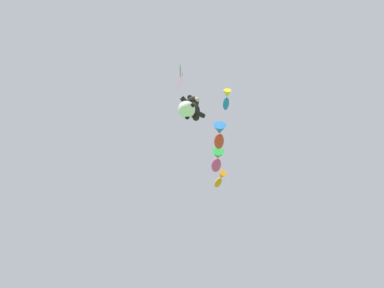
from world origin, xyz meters
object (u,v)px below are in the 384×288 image
at_px(fish_kite_crimson, 219,135).
at_px(diamond_kite, 180,73).
at_px(fish_kite_cobalt, 226,99).
at_px(fish_kite_magenta, 217,160).
at_px(teddy_bear_kite, 193,107).
at_px(soccer_ball_kite, 187,110).
at_px(fish_kite_tangerine, 220,179).

bearing_deg(fish_kite_crimson, diamond_kite, -162.83).
distance_m(fish_kite_cobalt, fish_kite_magenta, 5.23).
bearing_deg(teddy_bear_kite, fish_kite_cobalt, -6.67).
xyz_separation_m(soccer_ball_kite, fish_kite_tangerine, (8.97, 5.25, 4.35)).
xyz_separation_m(fish_kite_tangerine, diamond_kite, (-9.33, -4.97, -0.44)).
relative_size(soccer_ball_kite, fish_kite_cobalt, 0.62).
bearing_deg(diamond_kite, fish_kite_tangerine, 28.03).
bearing_deg(soccer_ball_kite, fish_kite_magenta, 28.70).
bearing_deg(diamond_kite, fish_kite_crimson, 17.17).
bearing_deg(fish_kite_cobalt, diamond_kite, 174.18).
xyz_separation_m(teddy_bear_kite, soccer_ball_kite, (-0.66, -0.22, -1.16)).
height_order(fish_kite_magenta, diamond_kite, fish_kite_magenta).
distance_m(soccer_ball_kite, fish_kite_magenta, 8.99).
bearing_deg(teddy_bear_kite, diamond_kite, 176.68).
xyz_separation_m(fish_kite_cobalt, fish_kite_crimson, (1.54, 2.12, -0.88)).
relative_size(fish_kite_crimson, fish_kite_magenta, 0.96).
height_order(soccer_ball_kite, fish_kite_magenta, fish_kite_magenta).
height_order(soccer_ball_kite, fish_kite_tangerine, fish_kite_tangerine).
height_order(fish_kite_crimson, fish_kite_tangerine, fish_kite_crimson).
height_order(fish_kite_cobalt, fish_kite_crimson, fish_kite_cobalt).
relative_size(soccer_ball_kite, fish_kite_crimson, 0.42).
bearing_deg(diamond_kite, fish_kite_magenta, 25.74).
distance_m(soccer_ball_kite, fish_kite_crimson, 6.97).
bearing_deg(fish_kite_magenta, teddy_bear_kite, -150.35).
xyz_separation_m(teddy_bear_kite, diamond_kite, (-1.02, 0.06, 2.76)).
height_order(fish_kite_crimson, diamond_kite, fish_kite_crimson).
bearing_deg(fish_kite_magenta, diamond_kite, -154.26).
bearing_deg(fish_kite_tangerine, fish_kite_magenta, -144.43).
height_order(teddy_bear_kite, fish_kite_magenta, fish_kite_magenta).
distance_m(soccer_ball_kite, diamond_kite, 3.94).
height_order(fish_kite_cobalt, fish_kite_magenta, fish_kite_cobalt).
bearing_deg(fish_kite_crimson, fish_kite_magenta, 45.50).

